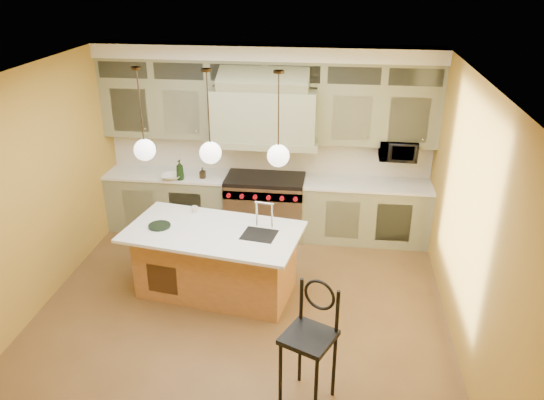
# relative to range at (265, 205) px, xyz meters

# --- Properties ---
(floor) EXTENTS (5.00, 5.00, 0.00)m
(floor) POSITION_rel_range_xyz_m (0.00, -2.14, -0.49)
(floor) COLOR brown
(floor) RESTS_ON ground
(ceiling) EXTENTS (5.00, 5.00, 0.00)m
(ceiling) POSITION_rel_range_xyz_m (0.00, -2.14, 2.41)
(ceiling) COLOR white
(ceiling) RESTS_ON wall_back
(wall_back) EXTENTS (5.00, 0.00, 5.00)m
(wall_back) POSITION_rel_range_xyz_m (0.00, 0.36, 0.96)
(wall_back) COLOR #AE852F
(wall_back) RESTS_ON ground
(wall_front) EXTENTS (5.00, 0.00, 5.00)m
(wall_front) POSITION_rel_range_xyz_m (0.00, -4.64, 0.96)
(wall_front) COLOR #AE852F
(wall_front) RESTS_ON ground
(wall_left) EXTENTS (0.00, 5.00, 5.00)m
(wall_left) POSITION_rel_range_xyz_m (-2.50, -2.14, 0.96)
(wall_left) COLOR #AE852F
(wall_left) RESTS_ON ground
(wall_right) EXTENTS (0.00, 5.00, 5.00)m
(wall_right) POSITION_rel_range_xyz_m (2.50, -2.14, 0.96)
(wall_right) COLOR #AE852F
(wall_right) RESTS_ON ground
(back_cabinetry) EXTENTS (5.00, 0.77, 2.90)m
(back_cabinetry) POSITION_rel_range_xyz_m (0.00, 0.09, 0.94)
(back_cabinetry) COLOR gray
(back_cabinetry) RESTS_ON floor
(range) EXTENTS (1.20, 0.74, 0.96)m
(range) POSITION_rel_range_xyz_m (0.00, 0.00, 0.00)
(range) COLOR silver
(range) RESTS_ON floor
(kitchen_island) EXTENTS (2.31, 1.48, 1.35)m
(kitchen_island) POSITION_rel_range_xyz_m (-0.40, -1.70, -0.01)
(kitchen_island) COLOR olive
(kitchen_island) RESTS_ON floor
(counter_stool) EXTENTS (0.60, 0.60, 1.28)m
(counter_stool) POSITION_rel_range_xyz_m (0.91, -3.41, 0.25)
(counter_stool) COLOR black
(counter_stool) RESTS_ON floor
(microwave) EXTENTS (0.54, 0.37, 0.30)m
(microwave) POSITION_rel_range_xyz_m (1.95, 0.11, 0.96)
(microwave) COLOR black
(microwave) RESTS_ON back_cabinetry
(oil_bottle_a) EXTENTS (0.14, 0.14, 0.31)m
(oil_bottle_a) POSITION_rel_range_xyz_m (-1.27, -0.22, 0.61)
(oil_bottle_a) COLOR black
(oil_bottle_a) RESTS_ON back_cabinetry
(oil_bottle_b) EXTENTS (0.09, 0.09, 0.17)m
(oil_bottle_b) POSITION_rel_range_xyz_m (-0.95, -0.12, 0.54)
(oil_bottle_b) COLOR black
(oil_bottle_b) RESTS_ON back_cabinetry
(fruit_bowl) EXTENTS (0.33, 0.33, 0.07)m
(fruit_bowl) POSITION_rel_range_xyz_m (-1.41, -0.22, 0.49)
(fruit_bowl) COLOR white
(fruit_bowl) RESTS_ON back_cabinetry
(cup) EXTENTS (0.09, 0.09, 0.08)m
(cup) POSITION_rel_range_xyz_m (-0.77, -1.27, 0.48)
(cup) COLOR silver
(cup) RESTS_ON kitchen_island
(pendant_left) EXTENTS (0.26, 0.26, 1.11)m
(pendant_left) POSITION_rel_range_xyz_m (-1.20, -1.69, 1.46)
(pendant_left) COLOR #2D2319
(pendant_left) RESTS_ON ceiling
(pendant_center) EXTENTS (0.26, 0.26, 1.11)m
(pendant_center) POSITION_rel_range_xyz_m (-0.40, -1.69, 1.46)
(pendant_center) COLOR #2D2319
(pendant_center) RESTS_ON ceiling
(pendant_right) EXTENTS (0.26, 0.26, 1.11)m
(pendant_right) POSITION_rel_range_xyz_m (0.40, -1.69, 1.46)
(pendant_right) COLOR #2D2319
(pendant_right) RESTS_ON ceiling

